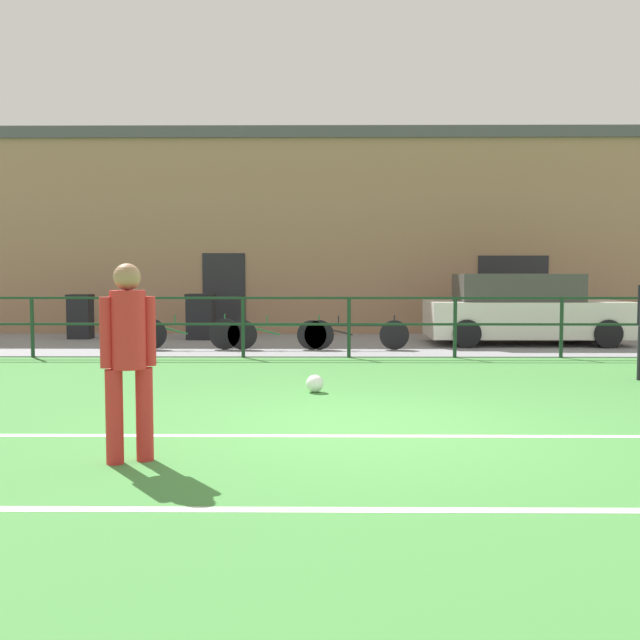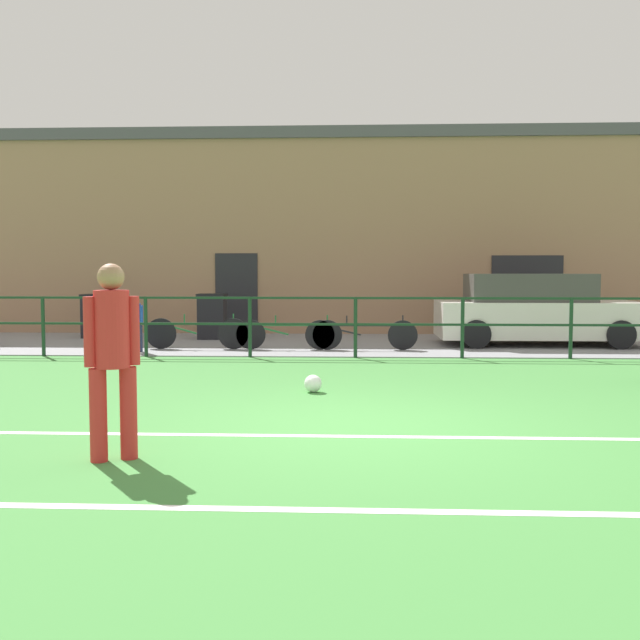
{
  "view_description": "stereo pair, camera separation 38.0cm",
  "coord_description": "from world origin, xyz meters",
  "px_view_note": "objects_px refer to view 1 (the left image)",
  "views": [
    {
      "loc": [
        -0.43,
        -7.4,
        1.61
      ],
      "look_at": [
        -0.52,
        2.72,
        0.93
      ],
      "focal_mm": 40.04,
      "sensor_mm": 36.0,
      "label": 1
    },
    {
      "loc": [
        -0.05,
        -7.39,
        1.61
      ],
      "look_at": [
        -0.52,
        2.72,
        0.93
      ],
      "focal_mm": 40.04,
      "sensor_mm": 36.0,
      "label": 2
    }
  ],
  "objects_px": {
    "spectator_child": "(126,321)",
    "trash_bin_0": "(80,316)",
    "bicycle_parked_1": "(353,334)",
    "bicycle_parked_4": "(188,333)",
    "parked_car_red": "(523,311)",
    "soccer_ball_match": "(315,384)",
    "player_striker": "(128,350)",
    "bicycle_parked_0": "(280,334)",
    "trash_bin_1": "(201,316)"
  },
  "relations": [
    {
      "from": "parked_car_red",
      "to": "trash_bin_1",
      "type": "relative_size",
      "value": 4.03
    },
    {
      "from": "bicycle_parked_1",
      "to": "trash_bin_0",
      "type": "relative_size",
      "value": 2.17
    },
    {
      "from": "bicycle_parked_0",
      "to": "bicycle_parked_1",
      "type": "relative_size",
      "value": 0.95
    },
    {
      "from": "soccer_ball_match",
      "to": "bicycle_parked_4",
      "type": "distance_m",
      "value": 5.79
    },
    {
      "from": "parked_car_red",
      "to": "spectator_child",
      "type": "bearing_deg",
      "value": -168.02
    },
    {
      "from": "bicycle_parked_0",
      "to": "trash_bin_0",
      "type": "relative_size",
      "value": 2.07
    },
    {
      "from": "spectator_child",
      "to": "parked_car_red",
      "type": "height_order",
      "value": "parked_car_red"
    },
    {
      "from": "trash_bin_0",
      "to": "bicycle_parked_4",
      "type": "bearing_deg",
      "value": -38.06
    },
    {
      "from": "player_striker",
      "to": "trash_bin_1",
      "type": "distance_m",
      "value": 10.96
    },
    {
      "from": "spectator_child",
      "to": "trash_bin_1",
      "type": "bearing_deg",
      "value": -101.2
    },
    {
      "from": "bicycle_parked_0",
      "to": "bicycle_parked_1",
      "type": "distance_m",
      "value": 1.49
    },
    {
      "from": "bicycle_parked_1",
      "to": "bicycle_parked_4",
      "type": "height_order",
      "value": "bicycle_parked_4"
    },
    {
      "from": "spectator_child",
      "to": "bicycle_parked_1",
      "type": "xyz_separation_m",
      "value": [
        4.51,
        0.55,
        -0.31
      ]
    },
    {
      "from": "bicycle_parked_1",
      "to": "bicycle_parked_4",
      "type": "bearing_deg",
      "value": 180.0
    },
    {
      "from": "player_striker",
      "to": "bicycle_parked_4",
      "type": "xyz_separation_m",
      "value": [
        -1.18,
        8.64,
        -0.61
      ]
    },
    {
      "from": "trash_bin_0",
      "to": "trash_bin_1",
      "type": "relative_size",
      "value": 0.98
    },
    {
      "from": "bicycle_parked_0",
      "to": "trash_bin_0",
      "type": "bearing_deg",
      "value": 154.33
    },
    {
      "from": "bicycle_parked_0",
      "to": "trash_bin_1",
      "type": "height_order",
      "value": "trash_bin_1"
    },
    {
      "from": "soccer_ball_match",
      "to": "trash_bin_0",
      "type": "height_order",
      "value": "trash_bin_0"
    },
    {
      "from": "player_striker",
      "to": "trash_bin_0",
      "type": "relative_size",
      "value": 1.59
    },
    {
      "from": "bicycle_parked_0",
      "to": "player_striker",
      "type": "bearing_deg",
      "value": -94.81
    },
    {
      "from": "spectator_child",
      "to": "parked_car_red",
      "type": "xyz_separation_m",
      "value": [
        8.34,
        1.77,
        0.1
      ]
    },
    {
      "from": "spectator_child",
      "to": "bicycle_parked_1",
      "type": "height_order",
      "value": "spectator_child"
    },
    {
      "from": "player_striker",
      "to": "spectator_child",
      "type": "relative_size",
      "value": 1.51
    },
    {
      "from": "player_striker",
      "to": "trash_bin_0",
      "type": "distance_m",
      "value": 11.81
    },
    {
      "from": "parked_car_red",
      "to": "trash_bin_0",
      "type": "distance_m",
      "value": 10.34
    },
    {
      "from": "bicycle_parked_4",
      "to": "trash_bin_1",
      "type": "bearing_deg",
      "value": 93.16
    },
    {
      "from": "spectator_child",
      "to": "trash_bin_0",
      "type": "distance_m",
      "value": 3.51
    },
    {
      "from": "player_striker",
      "to": "parked_car_red",
      "type": "distance_m",
      "value": 11.57
    },
    {
      "from": "bicycle_parked_1",
      "to": "trash_bin_1",
      "type": "relative_size",
      "value": 2.14
    },
    {
      "from": "soccer_ball_match",
      "to": "bicycle_parked_0",
      "type": "relative_size",
      "value": 0.11
    },
    {
      "from": "parked_car_red",
      "to": "bicycle_parked_1",
      "type": "relative_size",
      "value": 1.89
    },
    {
      "from": "player_striker",
      "to": "bicycle_parked_0",
      "type": "bearing_deg",
      "value": -119.46
    },
    {
      "from": "bicycle_parked_1",
      "to": "trash_bin_0",
      "type": "xyz_separation_m",
      "value": [
        -6.44,
        2.38,
        0.21
      ]
    },
    {
      "from": "trash_bin_0",
      "to": "trash_bin_1",
      "type": "bearing_deg",
      "value": -2.84
    },
    {
      "from": "parked_car_red",
      "to": "bicycle_parked_0",
      "type": "height_order",
      "value": "parked_car_red"
    },
    {
      "from": "soccer_ball_match",
      "to": "bicycle_parked_1",
      "type": "relative_size",
      "value": 0.1
    },
    {
      "from": "spectator_child",
      "to": "trash_bin_0",
      "type": "bearing_deg",
      "value": -48.28
    },
    {
      "from": "soccer_ball_match",
      "to": "trash_bin_0",
      "type": "xyz_separation_m",
      "value": [
        -5.74,
        7.49,
        0.44
      ]
    },
    {
      "from": "player_striker",
      "to": "soccer_ball_match",
      "type": "relative_size",
      "value": 7.12
    },
    {
      "from": "spectator_child",
      "to": "bicycle_parked_0",
      "type": "xyz_separation_m",
      "value": [
        3.02,
        0.55,
        -0.31
      ]
    },
    {
      "from": "soccer_ball_match",
      "to": "parked_car_red",
      "type": "xyz_separation_m",
      "value": [
        4.53,
        6.34,
        0.64
      ]
    },
    {
      "from": "soccer_ball_match",
      "to": "bicycle_parked_0",
      "type": "bearing_deg",
      "value": 98.76
    },
    {
      "from": "bicycle_parked_0",
      "to": "trash_bin_0",
      "type": "xyz_separation_m",
      "value": [
        -4.95,
        2.38,
        0.21
      ]
    },
    {
      "from": "player_striker",
      "to": "spectator_child",
      "type": "bearing_deg",
      "value": -98.83
    },
    {
      "from": "bicycle_parked_1",
      "to": "trash_bin_1",
      "type": "height_order",
      "value": "trash_bin_1"
    },
    {
      "from": "bicycle_parked_1",
      "to": "player_striker",
      "type": "bearing_deg",
      "value": -104.37
    },
    {
      "from": "bicycle_parked_4",
      "to": "trash_bin_0",
      "type": "height_order",
      "value": "trash_bin_0"
    },
    {
      "from": "trash_bin_1",
      "to": "bicycle_parked_4",
      "type": "bearing_deg",
      "value": -86.84
    },
    {
      "from": "soccer_ball_match",
      "to": "player_striker",
      "type": "bearing_deg",
      "value": -113.25
    }
  ]
}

